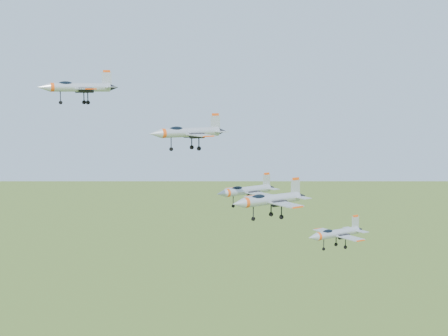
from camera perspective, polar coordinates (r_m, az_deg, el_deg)
jet_lead at (r=107.60m, az=-13.21°, el=7.21°), size 13.66×11.23×3.66m
jet_left_high at (r=94.04m, az=-3.32°, el=3.29°), size 13.03×10.72×3.49m
jet_right_high at (r=79.11m, az=4.18°, el=-2.90°), size 11.78×9.76×3.15m
jet_left_low at (r=111.26m, az=2.02°, el=-2.07°), size 13.36×11.15×3.57m
jet_right_low at (r=105.59m, az=10.19°, el=-5.90°), size 12.31×10.19×3.29m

